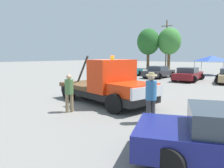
{
  "coord_description": "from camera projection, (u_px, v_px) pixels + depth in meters",
  "views": [
    {
      "loc": [
        7.12,
        -8.91,
        2.49
      ],
      "look_at": [
        0.5,
        0.0,
        1.05
      ],
      "focal_mm": 35.0,
      "sensor_mm": 36.0,
      "label": 1
    }
  ],
  "objects": [
    {
      "name": "parked_car_teal",
      "position": [
        126.0,
        71.0,
        26.47
      ],
      "size": [
        2.91,
        4.5,
        1.34
      ],
      "rotation": [
        0.0,
        0.0,
        1.4
      ],
      "color": "#196670",
      "rests_on": "ground"
    },
    {
      "name": "tree_left",
      "position": [
        148.0,
        42.0,
        41.65
      ],
      "size": [
        4.27,
        4.27,
        7.63
      ],
      "color": "brown",
      "rests_on": "ground"
    },
    {
      "name": "ground_plane",
      "position": [
        104.0,
        103.0,
        11.62
      ],
      "size": [
        160.0,
        160.0,
        0.0
      ],
      "primitive_type": "plane",
      "color": "gray"
    },
    {
      "name": "utility_pole",
      "position": [
        166.0,
        43.0,
        42.68
      ],
      "size": [
        2.2,
        0.24,
        9.36
      ],
      "color": "brown",
      "rests_on": "ground"
    },
    {
      "name": "person_near_truck",
      "position": [
        151.0,
        94.0,
        7.99
      ],
      "size": [
        0.42,
        0.42,
        1.89
      ],
      "rotation": [
        0.0,
        0.0,
        2.73
      ],
      "color": "#38383D",
      "rests_on": "ground"
    },
    {
      "name": "parked_car_charcoal",
      "position": [
        159.0,
        72.0,
        24.8
      ],
      "size": [
        2.63,
        4.68,
        1.34
      ],
      "rotation": [
        0.0,
        0.0,
        1.51
      ],
      "color": "#2D2D33",
      "rests_on": "ground"
    },
    {
      "name": "canopy_tent_blue",
      "position": [
        212.0,
        58.0,
        27.92
      ],
      "size": [
        3.38,
        3.38,
        2.51
      ],
      "color": "#9E9EA3",
      "rests_on": "ground"
    },
    {
      "name": "person_at_hood",
      "position": [
        69.0,
        90.0,
        9.58
      ],
      "size": [
        0.38,
        0.38,
        1.69
      ],
      "rotation": [
        0.0,
        0.0,
        5.79
      ],
      "color": "#847051",
      "rests_on": "ground"
    },
    {
      "name": "tree_center",
      "position": [
        169.0,
        41.0,
        40.75
      ],
      "size": [
        4.3,
        4.3,
        7.68
      ],
      "color": "brown",
      "rests_on": "ground"
    },
    {
      "name": "parked_car_maroon",
      "position": [
        188.0,
        74.0,
        21.73
      ],
      "size": [
        2.59,
        4.85,
        1.34
      ],
      "rotation": [
        0.0,
        0.0,
        1.62
      ],
      "color": "maroon",
      "rests_on": "ground"
    },
    {
      "name": "tow_truck",
      "position": [
        109.0,
        86.0,
        11.22
      ],
      "size": [
        6.26,
        3.39,
        2.51
      ],
      "rotation": [
        0.0,
        0.0,
        -0.23
      ],
      "color": "black",
      "rests_on": "ground"
    }
  ]
}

